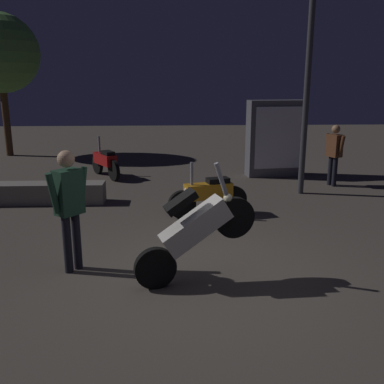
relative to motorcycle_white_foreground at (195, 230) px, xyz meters
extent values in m
plane|color=#4C443D|center=(0.13, 0.17, -0.74)|extent=(40.00, 40.00, 0.00)
cylinder|color=black|center=(-0.53, -0.14, -0.46)|extent=(0.57, 0.24, 0.56)
cylinder|color=black|center=(0.53, 0.15, 0.12)|extent=(0.57, 0.24, 0.56)
cube|color=beige|center=(0.00, 0.00, 0.06)|extent=(1.01, 0.54, 0.76)
cube|color=black|center=(-0.19, -0.05, 0.40)|extent=(0.47, 0.34, 0.32)
cylinder|color=gray|center=(0.34, 0.09, 0.66)|extent=(0.21, 0.11, 0.44)
sphere|color=#F2EABF|center=(0.44, 0.12, 0.40)|extent=(0.12, 0.12, 0.12)
cylinder|color=black|center=(0.95, 3.09, -0.46)|extent=(0.57, 0.25, 0.56)
cylinder|color=black|center=(-0.11, 2.79, -0.46)|extent=(0.57, 0.25, 0.56)
cube|color=orange|center=(0.42, 2.94, -0.23)|extent=(1.00, 0.55, 0.30)
cube|color=black|center=(0.61, 3.00, -0.03)|extent=(0.49, 0.35, 0.10)
cylinder|color=gray|center=(0.08, 2.84, 0.14)|extent=(0.07, 0.07, 0.45)
sphere|color=#F2EABF|center=(-0.01, 2.81, -0.18)|extent=(0.12, 0.12, 0.12)
cylinder|color=black|center=(-1.86, 6.10, -0.46)|extent=(0.38, 0.53, 0.56)
cylinder|color=black|center=(-2.45, 7.03, -0.46)|extent=(0.38, 0.53, 0.56)
cube|color=#B71414|center=(-2.16, 6.56, -0.23)|extent=(0.76, 0.96, 0.30)
cube|color=black|center=(-2.05, 6.39, -0.03)|extent=(0.44, 0.50, 0.10)
cylinder|color=gray|center=(-2.34, 6.86, 0.14)|extent=(0.08, 0.08, 0.45)
sphere|color=#F2EABF|center=(-2.40, 6.95, -0.18)|extent=(0.12, 0.12, 0.12)
cylinder|color=black|center=(-1.77, 0.40, -0.32)|extent=(0.12, 0.12, 0.85)
cylinder|color=black|center=(-1.67, 0.52, -0.32)|extent=(0.12, 0.12, 0.85)
cube|color=#1E3F2D|center=(-1.72, 0.46, 0.42)|extent=(0.42, 0.43, 0.63)
sphere|color=tan|center=(-1.72, 0.46, 0.88)|extent=(0.23, 0.23, 0.23)
cylinder|color=#1E3F2D|center=(-1.88, 0.28, 0.45)|extent=(0.19, 0.20, 0.57)
cylinder|color=#1E3F2D|center=(-1.56, 0.64, 0.45)|extent=(0.19, 0.20, 0.57)
cylinder|color=black|center=(3.77, 5.38, -0.37)|extent=(0.12, 0.12, 0.75)
cylinder|color=black|center=(3.83, 5.23, -0.37)|extent=(0.12, 0.12, 0.75)
cube|color=#59331E|center=(3.80, 5.31, 0.29)|extent=(0.36, 0.43, 0.56)
sphere|color=#9E7251|center=(3.80, 5.31, 0.70)|extent=(0.21, 0.21, 0.21)
cylinder|color=#59331E|center=(3.70, 5.53, 0.32)|extent=(0.15, 0.20, 0.51)
cylinder|color=#59331E|center=(3.89, 5.09, 0.32)|extent=(0.15, 0.20, 0.51)
cylinder|color=#38383D|center=(2.77, 4.58, 1.53)|extent=(0.14, 0.14, 4.55)
cylinder|color=#4C331E|center=(-6.10, 10.27, 0.54)|extent=(0.24, 0.24, 2.57)
cube|color=#595960|center=(2.60, 6.59, 0.31)|extent=(1.64, 0.66, 2.10)
cube|color=white|center=(2.63, 6.32, 0.36)|extent=(1.34, 0.18, 1.68)
cube|color=gray|center=(-3.31, 4.01, -0.52)|extent=(3.01, 0.50, 0.45)
camera|label=1|loc=(-0.28, -5.38, 1.93)|focal=40.64mm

